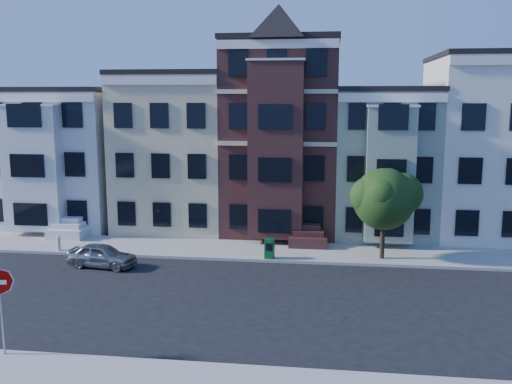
# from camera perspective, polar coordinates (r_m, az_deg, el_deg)

# --- Properties ---
(ground) EXTENTS (120.00, 120.00, 0.00)m
(ground) POSITION_cam_1_polar(r_m,az_deg,el_deg) (24.86, -0.26, -10.99)
(ground) COLOR black
(far_sidewalk) EXTENTS (60.00, 4.00, 0.15)m
(far_sidewalk) POSITION_cam_1_polar(r_m,az_deg,el_deg) (32.40, 1.66, -5.94)
(far_sidewalk) COLOR #9E9B93
(far_sidewalk) RESTS_ON ground
(house_white) EXTENTS (8.00, 9.00, 9.00)m
(house_white) POSITION_cam_1_polar(r_m,az_deg,el_deg) (41.94, -18.21, 3.28)
(house_white) COLOR silver
(house_white) RESTS_ON ground
(house_yellow) EXTENTS (7.00, 9.00, 10.00)m
(house_yellow) POSITION_cam_1_polar(r_m,az_deg,el_deg) (39.10, -7.60, 3.99)
(house_yellow) COLOR beige
(house_yellow) RESTS_ON ground
(house_brown) EXTENTS (7.00, 9.00, 12.00)m
(house_brown) POSITION_cam_1_polar(r_m,az_deg,el_deg) (37.80, 2.72, 5.40)
(house_brown) COLOR #401F1C
(house_brown) RESTS_ON ground
(house_green) EXTENTS (6.00, 9.00, 9.00)m
(house_green) POSITION_cam_1_polar(r_m,az_deg,el_deg) (37.95, 12.54, 2.92)
(house_green) COLOR gray
(house_green) RESTS_ON ground
(house_cream) EXTENTS (8.00, 9.00, 11.00)m
(house_cream) POSITION_cam_1_polar(r_m,az_deg,el_deg) (39.10, 22.89, 4.06)
(house_cream) COLOR silver
(house_cream) RESTS_ON ground
(street_tree) EXTENTS (6.34, 6.34, 6.00)m
(street_tree) POSITION_cam_1_polar(r_m,az_deg,el_deg) (30.82, 12.66, -1.10)
(street_tree) COLOR #294D19
(street_tree) RESTS_ON far_sidewalk
(parked_car) EXTENTS (3.77, 1.93, 1.23)m
(parked_car) POSITION_cam_1_polar(r_m,az_deg,el_deg) (30.65, -15.14, -6.14)
(parked_car) COLOR #919497
(parked_car) RESTS_ON ground
(newspaper_box) EXTENTS (0.53, 0.48, 1.06)m
(newspaper_box) POSITION_cam_1_polar(r_m,az_deg,el_deg) (30.61, 1.36, -5.69)
(newspaper_box) COLOR #0C5123
(newspaper_box) RESTS_ON far_sidewalk
(fire_hydrant) EXTENTS (0.27, 0.27, 0.68)m
(fire_hydrant) POSITION_cam_1_polar(r_m,az_deg,el_deg) (34.02, -19.12, -5.00)
(fire_hydrant) COLOR silver
(fire_hydrant) RESTS_ON far_sidewalk
(stop_sign) EXTENTS (0.93, 0.29, 3.37)m
(stop_sign) POSITION_cam_1_polar(r_m,az_deg,el_deg) (21.08, -24.12, -10.38)
(stop_sign) COLOR #A60401
(stop_sign) RESTS_ON near_sidewalk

